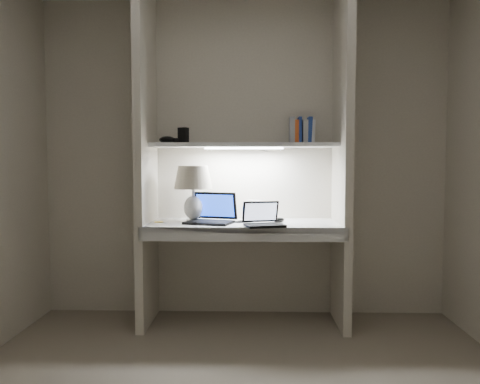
{
  "coord_description": "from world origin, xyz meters",
  "views": [
    {
      "loc": [
        0.07,
        -2.26,
        1.21
      ],
      "look_at": [
        -0.02,
        1.05,
        1.01
      ],
      "focal_mm": 35.0,
      "sensor_mm": 36.0,
      "label": 1
    }
  ],
  "objects_px": {
    "book_row": "(302,131)",
    "speaker": "(254,210)",
    "laptop_netbook": "(263,220)",
    "table_lamp": "(193,184)",
    "laptop_main": "(211,216)"
  },
  "relations": [
    {
      "from": "laptop_main",
      "to": "book_row",
      "type": "height_order",
      "value": "book_row"
    },
    {
      "from": "book_row",
      "to": "speaker",
      "type": "bearing_deg",
      "value": -167.31
    },
    {
      "from": "laptop_main",
      "to": "laptop_netbook",
      "type": "bearing_deg",
      "value": -7.0
    },
    {
      "from": "table_lamp",
      "to": "laptop_netbook",
      "type": "height_order",
      "value": "table_lamp"
    },
    {
      "from": "table_lamp",
      "to": "laptop_netbook",
      "type": "distance_m",
      "value": 0.62
    },
    {
      "from": "speaker",
      "to": "book_row",
      "type": "distance_m",
      "value": 0.72
    },
    {
      "from": "table_lamp",
      "to": "speaker",
      "type": "xyz_separation_m",
      "value": [
        0.46,
        0.09,
        -0.21
      ]
    },
    {
      "from": "laptop_netbook",
      "to": "book_row",
      "type": "relative_size",
      "value": 1.52
    },
    {
      "from": "laptop_netbook",
      "to": "laptop_main",
      "type": "bearing_deg",
      "value": 142.29
    },
    {
      "from": "laptop_netbook",
      "to": "speaker",
      "type": "xyz_separation_m",
      "value": [
        -0.06,
        0.31,
        0.04
      ]
    },
    {
      "from": "laptop_netbook",
      "to": "speaker",
      "type": "height_order",
      "value": "laptop_netbook"
    },
    {
      "from": "laptop_netbook",
      "to": "book_row",
      "type": "bearing_deg",
      "value": 37.28
    },
    {
      "from": "book_row",
      "to": "laptop_main",
      "type": "bearing_deg",
      "value": -161.3
    },
    {
      "from": "laptop_main",
      "to": "speaker",
      "type": "distance_m",
      "value": 0.35
    },
    {
      "from": "speaker",
      "to": "book_row",
      "type": "bearing_deg",
      "value": 35.48
    }
  ]
}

